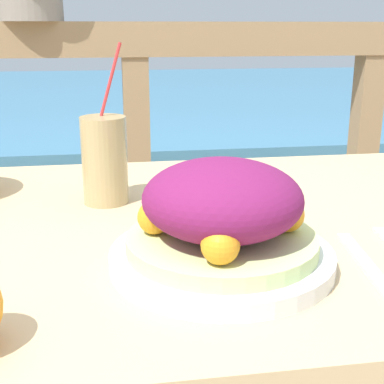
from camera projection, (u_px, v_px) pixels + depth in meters
The scene contains 6 objects.
patio_table at pixel (167, 290), 0.80m from camera, with size 1.06×0.72×0.72m.
railing_fence at pixel (137, 136), 1.50m from camera, with size 2.80×0.08×1.00m.
sea_backdrop at pixel (120, 127), 3.99m from camera, with size 12.00×4.00×0.53m.
salad_plate at pixel (222, 222), 0.61m from camera, with size 0.26×0.26×0.13m.
drink_glass at pixel (105, 160), 0.83m from camera, with size 0.07×0.07×0.25m.
fork at pixel (366, 264), 0.62m from camera, with size 0.04×0.18×0.00m.
Camera 1 is at (-0.07, -0.71, 0.99)m, focal length 50.00 mm.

